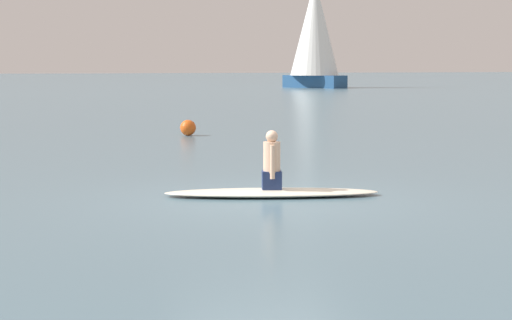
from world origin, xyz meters
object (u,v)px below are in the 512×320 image
at_px(buoy_marker, 188,128).
at_px(sailboat_distant, 315,31).
at_px(surfboard, 272,193).
at_px(person_paddler, 272,163).

bearing_deg(buoy_marker, sailboat_distant, 63.01).
bearing_deg(sailboat_distant, buoy_marker, 127.98).
xyz_separation_m(surfboard, sailboat_distant, (25.86, 58.87, 4.88)).
bearing_deg(buoy_marker, surfboard, -98.73).
bearing_deg(surfboard, buoy_marker, 97.70).
height_order(sailboat_distant, buoy_marker, sailboat_distant).
bearing_deg(sailboat_distant, person_paddler, 131.25).
height_order(surfboard, person_paddler, person_paddler).
distance_m(person_paddler, sailboat_distant, 64.45).
relative_size(sailboat_distant, buoy_marker, 23.65).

